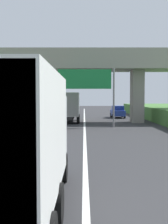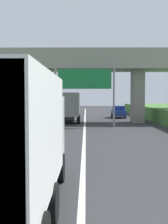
{
  "view_description": "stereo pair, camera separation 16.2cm",
  "coord_description": "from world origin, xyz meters",
  "px_view_note": "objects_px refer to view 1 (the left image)",
  "views": [
    {
      "loc": [
        -0.05,
        1.28,
        2.9
      ],
      "look_at": [
        0.0,
        19.12,
        2.0
      ],
      "focal_mm": 46.26,
      "sensor_mm": 36.0,
      "label": 1
    },
    {
      "loc": [
        0.11,
        1.28,
        2.9
      ],
      "look_at": [
        0.0,
        19.12,
        2.0
      ],
      "focal_mm": 46.26,
      "sensor_mm": 36.0,
      "label": 2
    }
  ],
  "objects_px": {
    "overhead_highway_sign": "(84,83)",
    "truck_white": "(69,106)",
    "car_blue": "(117,112)",
    "truck_silver": "(14,137)",
    "car_red": "(21,122)"
  },
  "relations": [
    {
      "from": "truck_silver",
      "to": "car_blue",
      "type": "bearing_deg",
      "value": 79.17
    },
    {
      "from": "truck_white",
      "to": "car_red",
      "type": "xyz_separation_m",
      "value": [
        -3.41,
        -10.19,
        -1.08
      ]
    },
    {
      "from": "overhead_highway_sign",
      "to": "truck_white",
      "type": "xyz_separation_m",
      "value": [
        -1.78,
        5.85,
        -2.34
      ]
    },
    {
      "from": "overhead_highway_sign",
      "to": "truck_white",
      "type": "distance_m",
      "value": 6.55
    },
    {
      "from": "truck_white",
      "to": "car_red",
      "type": "height_order",
      "value": "truck_white"
    },
    {
      "from": "truck_white",
      "to": "car_blue",
      "type": "xyz_separation_m",
      "value": [
        6.53,
        7.06,
        -1.08
      ]
    },
    {
      "from": "overhead_highway_sign",
      "to": "truck_white",
      "type": "bearing_deg",
      "value": 106.9
    },
    {
      "from": "overhead_highway_sign",
      "to": "car_blue",
      "type": "distance_m",
      "value": 14.17
    },
    {
      "from": "truck_white",
      "to": "car_blue",
      "type": "bearing_deg",
      "value": 47.22
    },
    {
      "from": "truck_silver",
      "to": "car_red",
      "type": "distance_m",
      "value": 17.14
    },
    {
      "from": "truck_silver",
      "to": "car_blue",
      "type": "height_order",
      "value": "truck_silver"
    },
    {
      "from": "truck_silver",
      "to": "truck_white",
      "type": "distance_m",
      "value": 26.95
    },
    {
      "from": "overhead_highway_sign",
      "to": "truck_silver",
      "type": "distance_m",
      "value": 21.3
    },
    {
      "from": "car_blue",
      "to": "truck_white",
      "type": "bearing_deg",
      "value": -132.78
    },
    {
      "from": "overhead_highway_sign",
      "to": "car_blue",
      "type": "bearing_deg",
      "value": 69.79
    }
  ]
}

